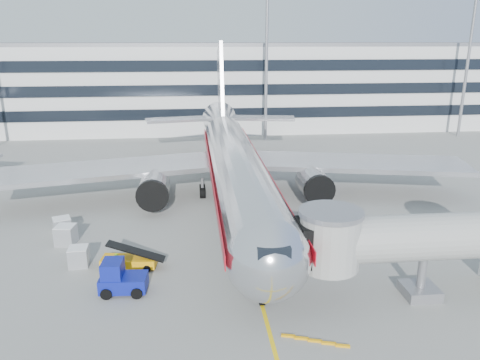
{
  "coord_description": "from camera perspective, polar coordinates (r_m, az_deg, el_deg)",
  "views": [
    {
      "loc": [
        -4.09,
        -33.98,
        16.25
      ],
      "look_at": [
        0.08,
        6.34,
        4.0
      ],
      "focal_mm": 35.0,
      "sensor_mm": 36.0,
      "label": 1
    }
  ],
  "objects": [
    {
      "name": "cargo_container_right",
      "position": [
        43.35,
        -20.86,
        -5.28
      ],
      "size": [
        1.83,
        1.83,
        1.51
      ],
      "color": "#B6B8BD",
      "rests_on": "ground"
    },
    {
      "name": "ground",
      "position": [
        37.89,
        0.88,
        -8.58
      ],
      "size": [
        180.0,
        180.0,
        0.0
      ],
      "primitive_type": "plane",
      "color": "gray",
      "rests_on": "ground"
    },
    {
      "name": "cargo_container_front",
      "position": [
        37.21,
        -19.06,
        -8.81
      ],
      "size": [
        1.46,
        1.46,
        1.48
      ],
      "color": "#B6B8BD",
      "rests_on": "ground"
    },
    {
      "name": "light_mast_centre",
      "position": [
        76.95,
        3.26,
        15.77
      ],
      "size": [
        2.4,
        1.2,
        25.45
      ],
      "color": "gray",
      "rests_on": "ground"
    },
    {
      "name": "lead_in_line",
      "position": [
        47.06,
        -0.55,
        -3.38
      ],
      "size": [
        0.25,
        70.0,
        0.01
      ],
      "primitive_type": "cube",
      "color": "yellow",
      "rests_on": "ground"
    },
    {
      "name": "belt_loader",
      "position": [
        35.97,
        -13.36,
        -9.52
      ],
      "size": [
        4.3,
        1.95,
        2.02
      ],
      "color": "#F5A60A",
      "rests_on": "ground"
    },
    {
      "name": "light_mast_east",
      "position": [
        88.88,
        26.21,
        14.28
      ],
      "size": [
        2.4,
        1.2,
        25.45
      ],
      "color": "gray",
      "rests_on": "ground"
    },
    {
      "name": "jet_bridge",
      "position": [
        33.06,
        24.3,
        -6.75
      ],
      "size": [
        17.8,
        4.5,
        7.0
      ],
      "color": "silver",
      "rests_on": "ground"
    },
    {
      "name": "baggage_tug",
      "position": [
        32.67,
        -14.39,
        -11.59
      ],
      "size": [
        3.16,
        2.13,
        2.3
      ],
      "color": "navy",
      "rests_on": "ground"
    },
    {
      "name": "cargo_container_left",
      "position": [
        41.28,
        -20.47,
        -6.29
      ],
      "size": [
        1.7,
        1.7,
        1.6
      ],
      "color": "#B6B8BD",
      "rests_on": "ground"
    },
    {
      "name": "main_jet",
      "position": [
        47.43,
        -0.76,
        2.14
      ],
      "size": [
        50.95,
        48.7,
        16.06
      ],
      "color": "silver",
      "rests_on": "ground"
    },
    {
      "name": "terminal",
      "position": [
        92.41,
        -3.41,
        11.54
      ],
      "size": [
        150.0,
        24.25,
        15.6
      ],
      "color": "silver",
      "rests_on": "ground"
    },
    {
      "name": "ramp_worker",
      "position": [
        35.08,
        -14.73,
        -9.89
      ],
      "size": [
        0.69,
        0.58,
        1.62
      ],
      "primitive_type": "imported",
      "rotation": [
        0.0,
        0.0,
        0.38
      ],
      "color": "#A2DB17",
      "rests_on": "ground"
    }
  ]
}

